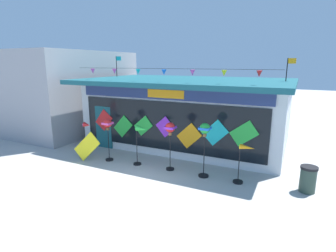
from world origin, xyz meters
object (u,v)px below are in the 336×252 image
(kite_shop_building, at_px, (188,111))
(wind_spinner_right, at_px, (205,134))
(wind_spinner_far_left, at_px, (87,135))
(wind_spinner_center_right, at_px, (170,131))
(trash_bin, at_px, (308,179))
(display_kite_on_ground, at_px, (87,146))
(wind_spinner_left, at_px, (108,128))
(wind_spinner_center_left, at_px, (141,136))
(wind_spinner_far_right, at_px, (244,159))

(kite_shop_building, bearing_deg, wind_spinner_right, -60.55)
(wind_spinner_far_left, bearing_deg, wind_spinner_right, -0.16)
(wind_spinner_center_right, distance_m, trash_bin, 4.81)
(wind_spinner_right, relative_size, display_kite_on_ground, 1.70)
(wind_spinner_center_right, distance_m, wind_spinner_right, 1.36)
(wind_spinner_left, xyz_separation_m, wind_spinner_center_left, (1.51, 0.10, -0.19))
(wind_spinner_far_left, xyz_separation_m, trash_bin, (8.74, 0.30, -0.47))
(wind_spinner_left, bearing_deg, wind_spinner_center_left, 3.71)
(wind_spinner_far_left, bearing_deg, display_kite_on_ground, -47.65)
(wind_spinner_left, xyz_separation_m, wind_spinner_far_right, (5.46, 0.17, -0.53))
(wind_spinner_left, distance_m, wind_spinner_right, 4.10)
(kite_shop_building, height_order, display_kite_on_ground, kite_shop_building)
(wind_spinner_far_left, relative_size, wind_spinner_left, 0.83)
(wind_spinner_left, height_order, wind_spinner_far_right, wind_spinner_left)
(kite_shop_building, distance_m, wind_spinner_left, 4.37)
(wind_spinner_far_left, bearing_deg, kite_shop_building, 48.46)
(wind_spinner_far_left, xyz_separation_m, wind_spinner_center_right, (4.06, 0.03, 0.61))
(wind_spinner_center_left, relative_size, wind_spinner_center_right, 0.87)
(wind_spinner_far_left, bearing_deg, wind_spinner_far_right, 0.06)
(kite_shop_building, xyz_separation_m, wind_spinner_far_left, (-3.30, -3.73, -0.74))
(wind_spinner_center_left, distance_m, wind_spinner_center_right, 1.27)
(wind_spinner_far_left, distance_m, wind_spinner_right, 5.46)
(wind_spinner_right, bearing_deg, wind_spinner_far_right, 0.93)
(wind_spinner_center_right, relative_size, wind_spinner_right, 0.94)
(kite_shop_building, relative_size, wind_spinner_far_left, 6.54)
(wind_spinner_far_left, distance_m, wind_spinner_center_left, 2.85)
(kite_shop_building, distance_m, wind_spinner_center_left, 3.85)
(wind_spinner_left, bearing_deg, display_kite_on_ground, -148.94)
(display_kite_on_ground, bearing_deg, wind_spinner_center_right, 10.60)
(wind_spinner_center_right, height_order, display_kite_on_ground, wind_spinner_center_right)
(kite_shop_building, distance_m, display_kite_on_ground, 5.24)
(display_kite_on_ground, bearing_deg, kite_shop_building, 57.81)
(wind_spinner_center_left, distance_m, trash_bin, 5.97)
(wind_spinner_right, height_order, display_kite_on_ground, wind_spinner_right)
(display_kite_on_ground, bearing_deg, wind_spinner_center_left, 13.77)
(wind_spinner_right, bearing_deg, wind_spinner_far_left, 179.84)
(wind_spinner_center_right, height_order, trash_bin, wind_spinner_center_right)
(kite_shop_building, distance_m, wind_spinner_far_left, 5.03)
(wind_spinner_right, bearing_deg, trash_bin, 5.40)
(wind_spinner_far_right, xyz_separation_m, trash_bin, (1.95, 0.29, -0.45))
(wind_spinner_left, relative_size, display_kite_on_ground, 1.52)
(wind_spinner_center_right, bearing_deg, trash_bin, 3.25)
(wind_spinner_far_left, xyz_separation_m, wind_spinner_center_left, (2.83, -0.07, 0.31))
(wind_spinner_right, height_order, wind_spinner_far_right, wind_spinner_right)
(wind_spinner_right, xyz_separation_m, display_kite_on_ground, (-4.85, -0.61, -0.94))
(wind_spinner_right, xyz_separation_m, wind_spinner_far_right, (1.37, 0.02, -0.69))
(wind_spinner_left, distance_m, wind_spinner_center_left, 1.52)
(wind_spinner_left, height_order, trash_bin, wind_spinner_left)
(wind_spinner_center_left, bearing_deg, wind_spinner_far_left, 178.68)
(wind_spinner_center_left, relative_size, display_kite_on_ground, 1.39)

